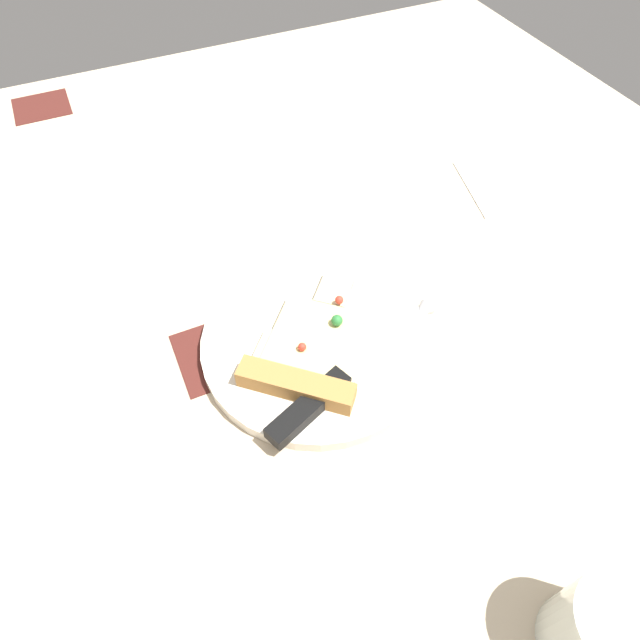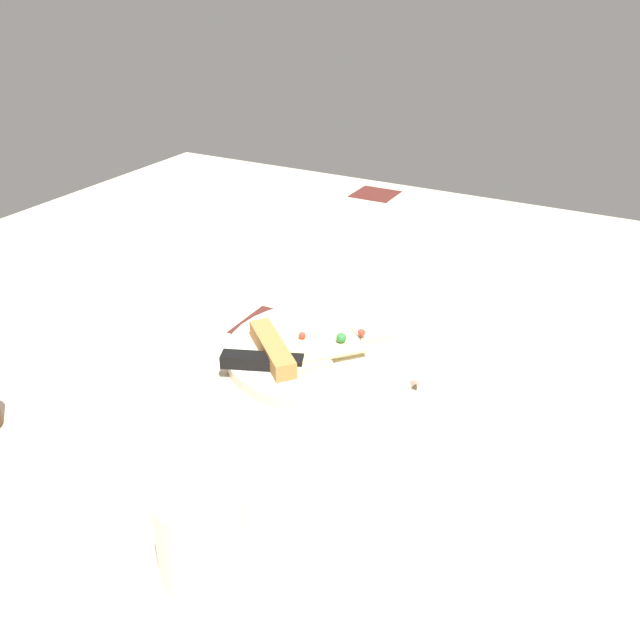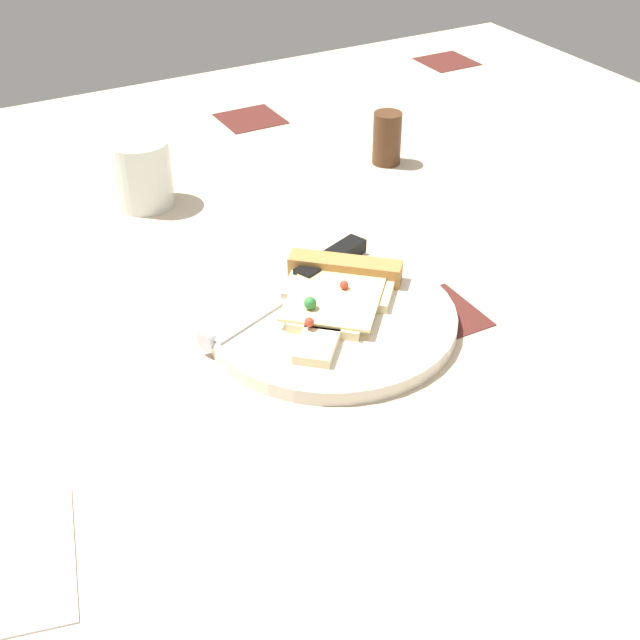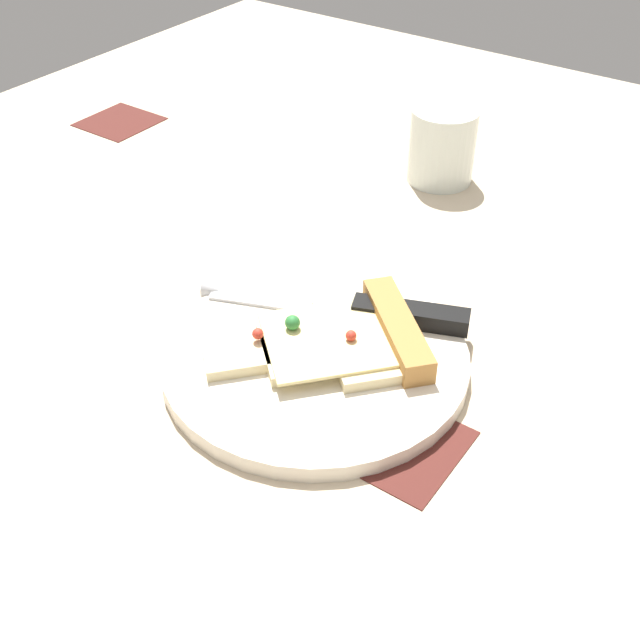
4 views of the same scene
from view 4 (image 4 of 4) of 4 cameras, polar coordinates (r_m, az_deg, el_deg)
The scene contains 5 objects.
ground_plane at distance 66.16cm, azimuth 4.17°, elevation -5.19°, with size 150.79×150.79×3.00cm.
plate at distance 65.70cm, azimuth -0.34°, elevation -2.79°, with size 25.38×25.38×1.51cm, color silver.
pizza_slice at distance 65.21cm, azimuth 1.88°, elevation -1.41°, with size 18.18×17.39×2.56cm.
knife at distance 68.80cm, azimuth 2.75°, elevation 0.79°, with size 10.79×23.09×2.45cm.
drinking_glass at distance 92.42cm, azimuth 8.77°, elevation 12.30°, with size 7.50×7.50×8.46cm, color silver.
Camera 4 is at (42.05, 23.77, 43.71)cm, focal length 44.51 mm.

